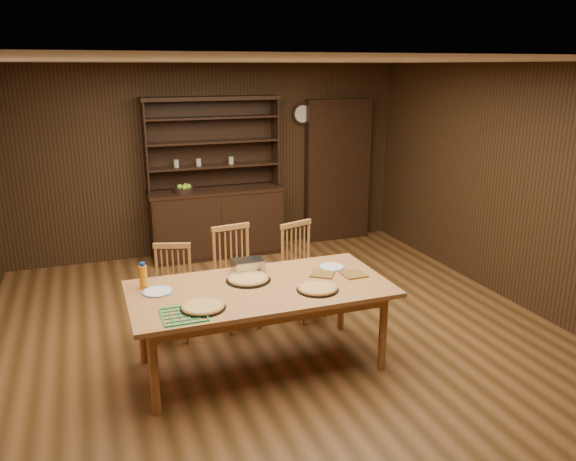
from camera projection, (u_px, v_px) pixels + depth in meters
name	position (u px, v px, depth m)	size (l,w,h in m)	color
floor	(283.00, 340.00, 5.45)	(6.00, 6.00, 0.00)	brown
room_shell	(283.00, 180.00, 5.00)	(6.00, 6.00, 6.00)	white
china_hutch	(216.00, 214.00, 7.76)	(1.84, 0.52, 2.17)	black
doorway	(337.00, 171.00, 8.39)	(1.00, 0.18, 2.10)	black
wall_clock	(302.00, 114.00, 8.02)	(0.30, 0.05, 0.30)	black
dining_table	(260.00, 294.00, 4.80)	(2.21, 1.10, 0.75)	#BA7D40
chair_left	(173.00, 289.00, 5.44)	(0.47, 0.45, 0.92)	#B16A3C
chair_center	(235.00, 273.00, 5.66)	(0.47, 0.46, 1.03)	#B16A3C
chair_right	(301.00, 267.00, 5.88)	(0.51, 0.50, 1.00)	#B16A3C
pizza_left	(203.00, 307.00, 4.35)	(0.36, 0.36, 0.04)	black
pizza_right	(317.00, 288.00, 4.70)	(0.36, 0.36, 0.04)	black
pizza_center	(248.00, 279.00, 4.91)	(0.39, 0.39, 0.04)	black
cooling_rack	(184.00, 315.00, 4.23)	(0.32, 0.32, 0.01)	#0B9A4C
plate_left	(158.00, 292.00, 4.66)	(0.26, 0.26, 0.02)	silver
plate_right	(332.00, 267.00, 5.23)	(0.24, 0.24, 0.02)	silver
foil_dish	(248.00, 265.00, 5.14)	(0.27, 0.20, 0.11)	silver
juice_bottle	(143.00, 276.00, 4.72)	(0.07, 0.07, 0.23)	orange
pot_holder_a	(354.00, 274.00, 5.05)	(0.20, 0.20, 0.02)	red
pot_holder_b	(323.00, 274.00, 5.06)	(0.20, 0.20, 0.01)	red
fruit_bowl	(184.00, 189.00, 7.44)	(0.27, 0.27, 0.12)	black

